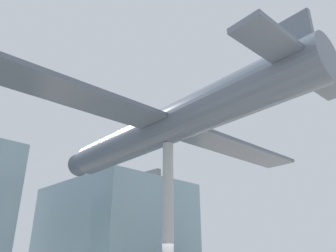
% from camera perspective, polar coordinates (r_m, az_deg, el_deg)
% --- Properties ---
extents(glass_pavilion_right, '(8.55, 11.27, 8.29)m').
position_cam_1_polar(glass_pavilion_right, '(27.94, -9.50, -18.18)').
color(glass_pavilion_right, '#7593A3').
rests_on(glass_pavilion_right, ground_plane).
extents(support_pylon_central, '(0.44, 0.44, 6.51)m').
position_cam_1_polar(support_pylon_central, '(13.17, 0.00, -16.53)').
color(support_pylon_central, '#999EA3').
rests_on(support_pylon_central, ground_plane).
extents(suspended_airplane, '(18.17, 15.70, 2.71)m').
position_cam_1_polar(suspended_airplane, '(14.35, -0.63, -0.24)').
color(suspended_airplane, '#4C5666').
rests_on(suspended_airplane, support_pylon_central).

